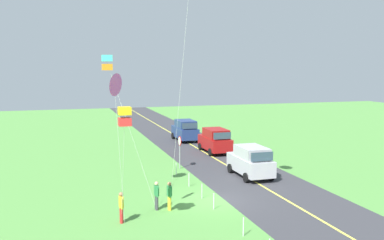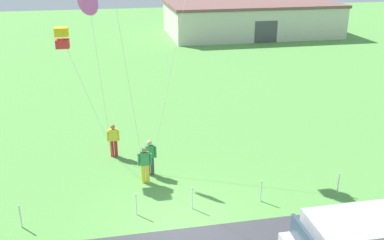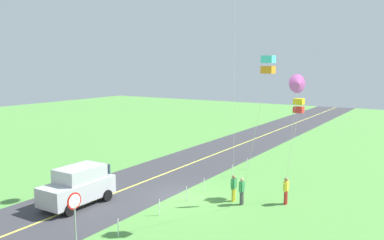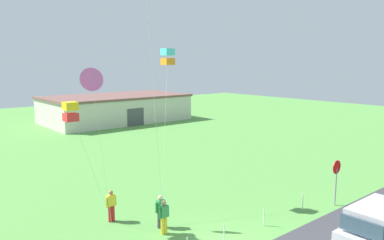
{
  "view_description": "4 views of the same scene",
  "coord_description": "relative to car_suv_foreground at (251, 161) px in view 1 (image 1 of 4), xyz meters",
  "views": [
    {
      "loc": [
        -23.41,
        8.74,
        7.89
      ],
      "look_at": [
        0.98,
        1.19,
        4.74
      ],
      "focal_mm": 40.42,
      "sensor_mm": 36.0,
      "label": 1
    },
    {
      "loc": [
        -2.41,
        -13.83,
        9.27
      ],
      "look_at": [
        0.88,
        2.35,
        2.93
      ],
      "focal_mm": 42.65,
      "sensor_mm": 36.0,
      "label": 2
    },
    {
      "loc": [
        19.86,
        13.27,
        8.09
      ],
      "look_at": [
        1.26,
        1.54,
        5.06
      ],
      "focal_mm": 37.32,
      "sensor_mm": 36.0,
      "label": 3
    },
    {
      "loc": [
        -10.59,
        -10.36,
        7.82
      ],
      "look_at": [
        0.78,
        3.15,
        5.14
      ],
      "focal_mm": 35.53,
      "sensor_mm": 36.0,
      "label": 4
    }
  ],
  "objects": [
    {
      "name": "ground_plane",
      "position": [
        -4.42,
        4.29,
        -1.2
      ],
      "size": [
        120.0,
        120.0,
        0.1
      ],
      "primitive_type": "cube",
      "color": "#549342"
    },
    {
      "name": "asphalt_road",
      "position": [
        -4.42,
        0.29,
        -1.15
      ],
      "size": [
        120.0,
        7.0,
        0.0
      ],
      "primitive_type": "cube",
      "color": "#38383D",
      "rests_on": "ground"
    },
    {
      "name": "road_centre_stripe",
      "position": [
        -4.42,
        0.29,
        -1.15
      ],
      "size": [
        120.0,
        0.16,
        0.0
      ],
      "primitive_type": "cube",
      "color": "#E5E04C",
      "rests_on": "asphalt_road"
    },
    {
      "name": "car_suv_foreground",
      "position": [
        0.0,
        0.0,
        0.0
      ],
      "size": [
        4.4,
        2.12,
        2.24
      ],
      "color": "#B7B7BC",
      "rests_on": "ground"
    },
    {
      "name": "car_parked_east_far",
      "position": [
        16.12,
        0.21,
        0.0
      ],
      "size": [
        4.4,
        2.12,
        2.24
      ],
      "color": "navy",
      "rests_on": "ground"
    },
    {
      "name": "car_parked_east_near",
      "position": [
        9.09,
        -0.63,
        0.0
      ],
      "size": [
        4.4,
        2.12,
        2.24
      ],
      "color": "maroon",
      "rests_on": "ground"
    },
    {
      "name": "stop_sign",
      "position": [
        3.95,
        4.19,
        0.65
      ],
      "size": [
        0.76,
        0.08,
        2.56
      ],
      "color": "gray",
      "rests_on": "ground"
    },
    {
      "name": "person_adult_near",
      "position": [
        -5.37,
        7.39,
        -0.29
      ],
      "size": [
        0.58,
        0.22,
        1.6
      ],
      "rotation": [
        0.0,
        0.0,
        5.61
      ],
      "color": "yellow",
      "rests_on": "ground"
    },
    {
      "name": "person_adult_companion",
      "position": [
        -6.54,
        10.2,
        -0.29
      ],
      "size": [
        0.58,
        0.22,
        1.6
      ],
      "rotation": [
        0.0,
        0.0,
        5.52
      ],
      "color": "red",
      "rests_on": "ground"
    },
    {
      "name": "person_child_watcher",
      "position": [
        -5.09,
        8.05,
        -0.29
      ],
      "size": [
        0.58,
        0.22,
        1.6
      ],
      "rotation": [
        0.0,
        0.0,
        5.08
      ],
      "color": "#3F3F47",
      "rests_on": "ground"
    },
    {
      "name": "kite_blue_mid",
      "position": [
        -8.37,
        10.21,
        4.49
      ],
      "size": [
        2.12,
        0.56,
        6.09
      ],
      "color": "silver",
      "rests_on": "ground"
    },
    {
      "name": "kite_yellow_high",
      "position": [
        -2.88,
        10.34,
        6.95
      ],
      "size": [
        2.5,
        2.58,
        8.55
      ],
      "color": "silver",
      "rests_on": "ground"
    },
    {
      "name": "kite_green_far",
      "position": [
        -7.16,
        10.49,
        5.88
      ],
      "size": [
        1.06,
        0.92,
        7.61
      ],
      "color": "silver",
      "rests_on": "ground"
    },
    {
      "name": "fence_post_1",
      "position": [
        -9.98,
        4.99,
        -0.7
      ],
      "size": [
        0.05,
        0.05,
        0.9
      ],
      "primitive_type": "cylinder",
      "color": "silver",
      "rests_on": "ground"
    },
    {
      "name": "fence_post_2",
      "position": [
        -5.95,
        4.99,
        -0.7
      ],
      "size": [
        0.05,
        0.05,
        0.9
      ],
      "primitive_type": "cylinder",
      "color": "silver",
      "rests_on": "ground"
    },
    {
      "name": "fence_post_3",
      "position": [
        -3.87,
        4.99,
        -0.7
      ],
      "size": [
        0.05,
        0.05,
        0.9
      ],
      "primitive_type": "cylinder",
      "color": "silver",
      "rests_on": "ground"
    },
    {
      "name": "fence_post_4",
      "position": [
        -1.17,
        4.99,
        -0.7
      ],
      "size": [
        0.05,
        0.05,
        0.9
      ],
      "primitive_type": "cylinder",
      "color": "silver",
      "rests_on": "ground"
    },
    {
      "name": "fence_post_5",
      "position": [
        2.08,
        4.99,
        -0.7
      ],
      "size": [
        0.05,
        0.05,
        0.9
      ],
      "primitive_type": "cylinder",
      "color": "silver",
      "rests_on": "ground"
    }
  ]
}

